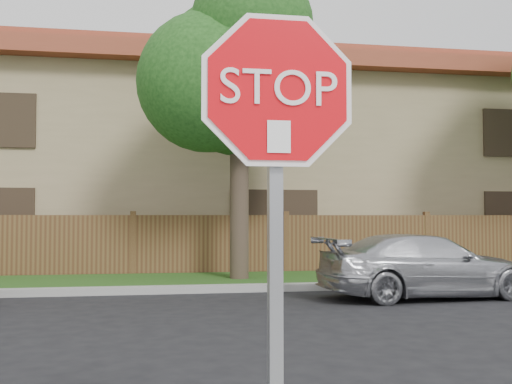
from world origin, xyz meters
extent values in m
cube|color=gray|center=(0.00, 8.15, 0.07)|extent=(70.00, 0.30, 0.15)
cube|color=#1E4714|center=(0.00, 9.80, 0.06)|extent=(70.00, 3.00, 0.12)
cube|color=#4F2F1B|center=(0.00, 11.40, 0.80)|extent=(70.00, 0.12, 1.60)
cube|color=#9C8961|center=(0.00, 17.00, 3.00)|extent=(34.00, 8.00, 6.00)
cube|color=brown|center=(0.00, 17.00, 6.25)|extent=(35.20, 9.20, 0.50)
cube|color=brown|center=(0.00, 17.00, 6.85)|extent=(33.00, 5.50, 0.70)
cylinder|color=#382B21|center=(2.50, 9.70, 1.96)|extent=(0.44, 0.44, 3.92)
sphere|color=#174013|center=(2.50, 9.70, 4.90)|extent=(3.80, 3.80, 3.80)
sphere|color=#174013|center=(3.40, 10.00, 4.34)|extent=(3.00, 3.00, 3.00)
sphere|color=#174013|center=(1.70, 9.30, 4.62)|extent=(3.20, 3.20, 3.20)
sphere|color=#174013|center=(2.70, 9.10, 5.95)|extent=(2.80, 2.80, 2.80)
cube|color=gray|center=(1.08, -1.44, 1.25)|extent=(0.06, 0.06, 2.30)
cylinder|color=white|center=(1.08, -1.50, 2.15)|extent=(1.01, 0.02, 1.01)
cylinder|color=red|center=(1.08, -1.51, 2.15)|extent=(0.93, 0.02, 0.93)
cube|color=white|center=(1.08, -1.53, 1.93)|extent=(0.11, 0.00, 0.15)
imported|color=#B0B1B8|center=(5.69, 6.62, 0.61)|extent=(4.31, 1.98, 1.22)
camera|label=1|loc=(0.51, -4.21, 1.56)|focal=42.00mm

